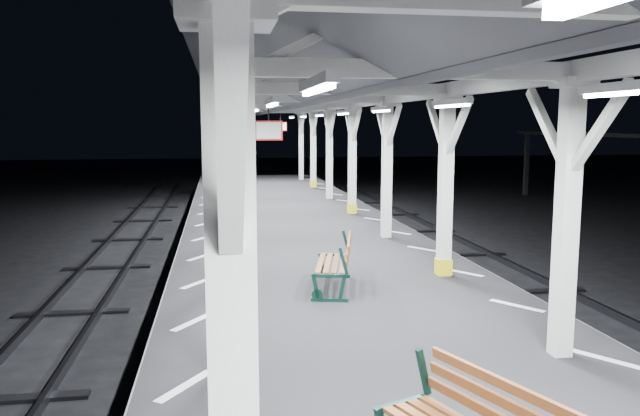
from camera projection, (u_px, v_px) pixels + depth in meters
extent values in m
plane|color=black|center=(361.00, 378.00, 9.35)|extent=(120.00, 120.00, 0.00)
cube|color=black|center=(361.00, 346.00, 9.29)|extent=(6.00, 50.00, 1.00)
cube|color=silver|center=(193.00, 322.00, 8.83)|extent=(1.00, 48.00, 0.01)
cube|color=silver|center=(517.00, 306.00, 9.61)|extent=(1.00, 48.00, 0.01)
cube|color=#2D2D33|center=(48.00, 393.00, 8.63)|extent=(0.08, 60.00, 0.16)
cube|color=black|center=(6.00, 400.00, 8.55)|extent=(2.20, 0.22, 0.06)
cube|color=#2D2D33|center=(630.00, 355.00, 10.05)|extent=(0.08, 60.00, 0.16)
cube|color=silver|center=(233.00, 390.00, 2.82)|extent=(0.22, 0.22, 3.20)
cube|color=silver|center=(226.00, 11.00, 2.59)|extent=(0.40, 0.40, 0.12)
cube|color=silver|center=(226.00, 132.00, 3.20)|extent=(0.10, 0.99, 0.99)
cube|color=silver|center=(231.00, 137.00, 2.12)|extent=(0.10, 0.99, 0.99)
cube|color=silver|center=(224.00, 235.00, 6.73)|extent=(0.22, 0.22, 3.20)
cube|color=silver|center=(221.00, 78.00, 6.50)|extent=(0.40, 0.40, 0.12)
cube|color=silver|center=(222.00, 127.00, 7.11)|extent=(0.10, 0.99, 0.99)
cube|color=silver|center=(222.00, 128.00, 6.03)|extent=(0.10, 0.99, 0.99)
cube|color=silver|center=(222.00, 194.00, 10.64)|extent=(0.22, 0.22, 3.20)
cube|color=silver|center=(220.00, 95.00, 10.41)|extent=(0.40, 0.40, 0.12)
cube|color=yellow|center=(224.00, 275.00, 10.83)|extent=(0.26, 0.26, 0.30)
cube|color=silver|center=(220.00, 126.00, 11.02)|extent=(0.10, 0.99, 0.99)
cube|color=silver|center=(221.00, 126.00, 9.95)|extent=(0.10, 0.99, 0.99)
cube|color=silver|center=(221.00, 175.00, 14.55)|extent=(0.22, 0.22, 3.20)
cube|color=silver|center=(219.00, 103.00, 14.33)|extent=(0.40, 0.40, 0.12)
cube|color=silver|center=(220.00, 125.00, 14.93)|extent=(0.10, 0.99, 0.99)
cube|color=silver|center=(220.00, 125.00, 13.86)|extent=(0.10, 0.99, 0.99)
cube|color=silver|center=(220.00, 164.00, 18.46)|extent=(0.22, 0.22, 3.20)
cube|color=silver|center=(219.00, 107.00, 18.24)|extent=(0.40, 0.40, 0.12)
cube|color=yellow|center=(221.00, 211.00, 18.66)|extent=(0.26, 0.26, 0.30)
cube|color=silver|center=(219.00, 125.00, 18.85)|extent=(0.10, 0.99, 0.99)
cube|color=silver|center=(219.00, 125.00, 17.77)|extent=(0.10, 0.99, 0.99)
cube|color=silver|center=(220.00, 157.00, 22.38)|extent=(0.22, 0.22, 3.20)
cube|color=silver|center=(219.00, 110.00, 22.15)|extent=(0.40, 0.40, 0.12)
cube|color=silver|center=(219.00, 124.00, 22.76)|extent=(0.10, 0.99, 0.99)
cube|color=silver|center=(219.00, 124.00, 21.68)|extent=(0.10, 0.99, 0.99)
cube|color=silver|center=(220.00, 152.00, 26.29)|extent=(0.22, 0.22, 3.20)
cube|color=silver|center=(219.00, 112.00, 26.06)|extent=(0.40, 0.40, 0.12)
cube|color=yellow|center=(220.00, 185.00, 26.48)|extent=(0.26, 0.26, 0.30)
cube|color=silver|center=(219.00, 124.00, 26.67)|extent=(0.10, 0.99, 0.99)
cube|color=silver|center=(219.00, 124.00, 25.59)|extent=(0.10, 0.99, 0.99)
cube|color=silver|center=(219.00, 148.00, 30.20)|extent=(0.22, 0.22, 3.20)
cube|color=silver|center=(219.00, 113.00, 29.97)|extent=(0.40, 0.40, 0.12)
cube|color=silver|center=(219.00, 124.00, 30.58)|extent=(0.10, 0.99, 0.99)
cube|color=silver|center=(219.00, 124.00, 29.51)|extent=(0.10, 0.99, 0.99)
cube|color=silver|center=(566.00, 225.00, 7.36)|extent=(0.22, 0.22, 3.20)
cube|color=silver|center=(574.00, 82.00, 7.14)|extent=(0.40, 0.40, 0.12)
cube|color=silver|center=(547.00, 127.00, 7.75)|extent=(0.10, 0.99, 0.99)
cube|color=silver|center=(600.00, 128.00, 6.67)|extent=(0.10, 0.99, 0.99)
cube|color=silver|center=(445.00, 190.00, 11.28)|extent=(0.22, 0.22, 3.20)
cube|color=silver|center=(448.00, 97.00, 11.05)|extent=(0.40, 0.40, 0.12)
cube|color=yellow|center=(443.00, 266.00, 11.47)|extent=(0.26, 0.26, 0.30)
cube|color=silver|center=(437.00, 126.00, 11.66)|extent=(0.10, 0.99, 0.99)
cube|color=silver|center=(459.00, 126.00, 10.58)|extent=(0.10, 0.99, 0.99)
cube|color=silver|center=(387.00, 173.00, 15.19)|extent=(0.22, 0.22, 3.20)
cube|color=silver|center=(388.00, 104.00, 14.96)|extent=(0.40, 0.40, 0.12)
cube|color=silver|center=(382.00, 125.00, 15.57)|extent=(0.10, 0.99, 0.99)
cube|color=silver|center=(394.00, 125.00, 14.49)|extent=(0.10, 0.99, 0.99)
cube|color=silver|center=(352.00, 162.00, 19.10)|extent=(0.22, 0.22, 3.20)
cube|color=silver|center=(353.00, 108.00, 18.87)|extent=(0.40, 0.40, 0.12)
cube|color=yellow|center=(352.00, 208.00, 19.29)|extent=(0.26, 0.26, 0.30)
cube|color=silver|center=(349.00, 125.00, 19.48)|extent=(0.10, 0.99, 0.99)
cube|color=silver|center=(356.00, 125.00, 18.41)|extent=(0.10, 0.99, 0.99)
cube|color=silver|center=(329.00, 156.00, 23.01)|extent=(0.22, 0.22, 3.20)
cube|color=silver|center=(329.00, 110.00, 22.79)|extent=(0.40, 0.40, 0.12)
cube|color=silver|center=(327.00, 124.00, 23.39)|extent=(0.10, 0.99, 0.99)
cube|color=silver|center=(332.00, 124.00, 22.32)|extent=(0.10, 0.99, 0.99)
cube|color=silver|center=(313.00, 151.00, 26.92)|extent=(0.22, 0.22, 3.20)
cube|color=silver|center=(313.00, 112.00, 26.70)|extent=(0.40, 0.40, 0.12)
cube|color=yellow|center=(313.00, 184.00, 27.11)|extent=(0.26, 0.26, 0.30)
cube|color=silver|center=(311.00, 124.00, 27.31)|extent=(0.10, 0.99, 0.99)
cube|color=silver|center=(315.00, 124.00, 26.23)|extent=(0.10, 0.99, 0.99)
cube|color=silver|center=(301.00, 147.00, 30.83)|extent=(0.22, 0.22, 3.20)
cube|color=silver|center=(301.00, 114.00, 30.61)|extent=(0.40, 0.40, 0.12)
cube|color=silver|center=(300.00, 124.00, 31.22)|extent=(0.10, 0.99, 0.99)
cube|color=silver|center=(302.00, 124.00, 30.14)|extent=(0.10, 0.99, 0.99)
cube|color=silver|center=(220.00, 80.00, 8.44)|extent=(0.18, 48.00, 0.24)
cube|color=silver|center=(498.00, 83.00, 9.08)|extent=(0.18, 48.00, 0.24)
cube|color=silver|center=(406.00, 69.00, 6.80)|extent=(4.20, 0.14, 0.20)
cube|color=silver|center=(337.00, 89.00, 10.72)|extent=(4.20, 0.14, 0.20)
cube|color=silver|center=(305.00, 98.00, 14.63)|extent=(4.20, 0.14, 0.20)
cube|color=silver|center=(287.00, 103.00, 18.54)|extent=(4.20, 0.14, 0.20)
cube|color=silver|center=(275.00, 107.00, 22.45)|extent=(4.20, 0.14, 0.20)
cube|color=silver|center=(266.00, 109.00, 26.36)|extent=(4.20, 0.14, 0.20)
cube|color=silver|center=(260.00, 111.00, 30.28)|extent=(4.20, 0.14, 0.20)
cube|color=silver|center=(365.00, 14.00, 8.64)|extent=(0.16, 48.00, 0.20)
cube|color=#494B50|center=(271.00, 40.00, 8.48)|extent=(2.80, 49.00, 1.45)
cube|color=#494B50|center=(453.00, 44.00, 8.89)|extent=(2.80, 49.00, 1.45)
cube|color=silver|center=(317.00, 83.00, 4.68)|extent=(0.10, 1.35, 0.08)
cube|color=white|center=(317.00, 89.00, 4.69)|extent=(0.05, 1.25, 0.05)
cube|color=silver|center=(272.00, 101.00, 8.59)|extent=(0.10, 1.35, 0.08)
cube|color=white|center=(272.00, 105.00, 8.60)|extent=(0.05, 1.25, 0.05)
cube|color=silver|center=(255.00, 108.00, 12.50)|extent=(0.10, 1.35, 0.08)
cube|color=white|center=(255.00, 110.00, 12.51)|extent=(0.05, 1.25, 0.05)
cube|color=silver|center=(246.00, 112.00, 16.42)|extent=(0.10, 1.35, 0.08)
cube|color=white|center=(246.00, 113.00, 16.42)|extent=(0.05, 1.25, 0.05)
cube|color=silver|center=(241.00, 114.00, 20.33)|extent=(0.10, 1.35, 0.08)
cube|color=white|center=(241.00, 115.00, 20.33)|extent=(0.05, 1.25, 0.05)
cube|color=silver|center=(237.00, 115.00, 24.24)|extent=(0.10, 1.35, 0.08)
cube|color=white|center=(237.00, 117.00, 24.25)|extent=(0.05, 1.25, 0.05)
cube|color=silver|center=(234.00, 116.00, 28.15)|extent=(0.10, 1.35, 0.08)
cube|color=white|center=(234.00, 117.00, 28.16)|extent=(0.05, 1.25, 0.05)
cube|color=silver|center=(631.00, 86.00, 5.09)|extent=(0.10, 1.35, 0.08)
cube|color=white|center=(630.00, 92.00, 5.10)|extent=(0.05, 1.25, 0.05)
cube|color=silver|center=(451.00, 102.00, 9.01)|extent=(0.10, 1.35, 0.08)
cube|color=white|center=(451.00, 105.00, 9.01)|extent=(0.05, 1.25, 0.05)
cube|color=silver|center=(381.00, 108.00, 12.92)|extent=(0.10, 1.35, 0.08)
cube|color=white|center=(381.00, 111.00, 12.92)|extent=(0.05, 1.25, 0.05)
cube|color=silver|center=(343.00, 112.00, 16.83)|extent=(0.10, 1.35, 0.08)
cube|color=white|center=(343.00, 114.00, 16.84)|extent=(0.05, 1.25, 0.05)
cube|color=silver|center=(319.00, 114.00, 20.74)|extent=(0.10, 1.35, 0.08)
cube|color=white|center=(319.00, 115.00, 20.75)|extent=(0.05, 1.25, 0.05)
cube|color=silver|center=(303.00, 115.00, 24.65)|extent=(0.10, 1.35, 0.08)
cube|color=white|center=(303.00, 117.00, 24.66)|extent=(0.05, 1.25, 0.05)
cube|color=silver|center=(292.00, 116.00, 28.56)|extent=(0.10, 1.35, 0.08)
cube|color=white|center=(292.00, 118.00, 28.57)|extent=(0.05, 1.25, 0.05)
cylinder|color=black|center=(268.00, 111.00, 11.11)|extent=(0.02, 0.02, 0.36)
cube|color=red|center=(269.00, 131.00, 11.16)|extent=(0.50, 0.03, 0.35)
cube|color=white|center=(269.00, 131.00, 11.16)|extent=(0.44, 0.04, 0.29)
cylinder|color=black|center=(280.00, 117.00, 24.84)|extent=(0.02, 0.02, 0.36)
cube|color=red|center=(281.00, 126.00, 24.89)|extent=(0.50, 0.03, 0.35)
cube|color=white|center=(281.00, 126.00, 24.89)|extent=(0.44, 0.05, 0.29)
cube|color=black|center=(526.00, 164.00, 32.87)|extent=(0.20, 0.20, 3.30)
sphere|color=silver|center=(596.00, 137.00, 26.79)|extent=(0.20, 0.20, 0.20)
sphere|color=silver|center=(528.00, 134.00, 32.66)|extent=(0.20, 0.20, 0.20)
cube|color=#0E2D25|center=(423.00, 372.00, 5.39)|extent=(0.17, 0.11, 0.43)
cube|color=brown|center=(495.00, 416.00, 4.75)|extent=(0.60, 1.42, 0.09)
cube|color=brown|center=(498.00, 399.00, 4.74)|extent=(0.60, 1.42, 0.09)
cube|color=brown|center=(500.00, 383.00, 4.73)|extent=(0.60, 1.42, 0.09)
cube|color=#0E2D25|center=(330.00, 300.00, 9.83)|extent=(0.59, 0.19, 0.06)
cube|color=#0E2D25|center=(316.00, 288.00, 9.81)|extent=(0.16, 0.08, 0.46)
cube|color=#0E2D25|center=(342.00, 288.00, 9.79)|extent=(0.14, 0.08, 0.46)
cube|color=#0E2D25|center=(344.00, 261.00, 9.73)|extent=(0.17, 0.08, 0.43)
cube|color=#0E2D25|center=(334.00, 276.00, 11.39)|extent=(0.59, 0.19, 0.06)
cube|color=#0E2D25|center=(322.00, 265.00, 11.37)|extent=(0.16, 0.08, 0.46)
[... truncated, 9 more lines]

